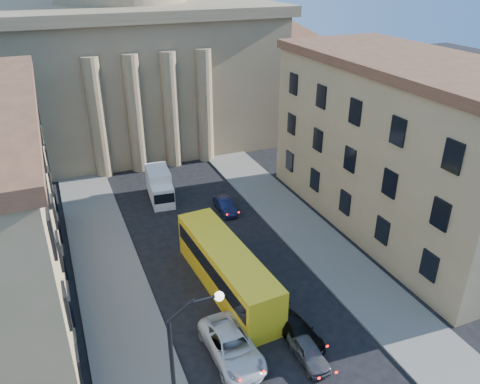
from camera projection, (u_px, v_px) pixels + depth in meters
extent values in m
cube|color=#615F58|center=(123.00, 321.00, 31.11)|extent=(5.00, 60.00, 0.15)
cube|color=#615F58|center=(339.00, 264.00, 37.01)|extent=(5.00, 60.00, 0.15)
cube|color=#786449|center=(129.00, 75.00, 61.89)|extent=(34.00, 26.00, 16.00)
cube|color=#786449|center=(122.00, 7.00, 58.15)|extent=(35.50, 27.50, 1.20)
cube|color=#786449|center=(277.00, 82.00, 68.64)|extent=(13.00, 13.00, 11.00)
cone|color=#4F3122|center=(279.00, 29.00, 65.30)|extent=(26.02, 26.02, 4.00)
cylinder|color=#786449|center=(98.00, 119.00, 49.59)|extent=(1.80, 1.80, 13.00)
cylinder|color=#786449|center=(135.00, 115.00, 50.97)|extent=(1.80, 1.80, 13.00)
cylinder|color=#786449|center=(171.00, 111.00, 52.36)|extent=(1.80, 1.80, 13.00)
cylinder|color=#786449|center=(205.00, 107.00, 53.75)|extent=(1.80, 1.80, 13.00)
cube|color=tan|center=(404.00, 150.00, 40.17)|extent=(11.00, 26.00, 14.00)
cube|color=#4F3122|center=(419.00, 63.00, 36.92)|extent=(11.60, 26.60, 0.80)
cylinder|color=black|center=(180.00, 311.00, 19.71)|extent=(1.30, 0.12, 0.96)
cylinder|color=black|center=(203.00, 300.00, 19.92)|extent=(1.30, 0.12, 0.12)
sphere|color=white|center=(219.00, 296.00, 20.20)|extent=(0.44, 0.44, 0.44)
imported|color=silver|center=(232.00, 346.00, 28.11)|extent=(2.81, 5.79, 1.59)
imported|color=black|center=(298.00, 331.00, 29.54)|extent=(2.30, 4.48, 1.24)
imported|color=#4A4B4F|center=(309.00, 352.00, 27.95)|extent=(1.49, 3.59, 1.22)
imported|color=black|center=(225.00, 205.00, 44.60)|extent=(1.44, 3.81, 1.24)
cube|color=yellow|center=(226.00, 269.00, 33.58)|extent=(3.59, 12.39, 3.45)
cube|color=black|center=(226.00, 263.00, 33.33)|extent=(3.61, 11.73, 1.22)
cylinder|color=black|center=(240.00, 325.00, 30.09)|extent=(0.41, 1.13, 1.11)
cylinder|color=black|center=(270.00, 315.00, 30.99)|extent=(0.41, 1.13, 1.11)
cylinder|color=black|center=(190.00, 255.00, 37.22)|extent=(0.41, 1.13, 1.11)
cylinder|color=black|center=(216.00, 248.00, 38.11)|extent=(0.41, 1.13, 1.11)
cube|color=silver|center=(163.00, 196.00, 45.33)|extent=(2.23, 2.31, 2.14)
cube|color=black|center=(164.00, 199.00, 44.33)|extent=(1.96, 0.28, 0.98)
cube|color=silver|center=(159.00, 182.00, 47.16)|extent=(2.47, 3.92, 2.76)
cylinder|color=black|center=(155.00, 205.00, 45.08)|extent=(0.32, 0.82, 0.80)
cylinder|color=black|center=(173.00, 203.00, 45.56)|extent=(0.32, 0.82, 0.80)
cylinder|color=black|center=(150.00, 190.00, 48.12)|extent=(0.32, 0.82, 0.80)
cylinder|color=black|center=(167.00, 188.00, 48.60)|extent=(0.32, 0.82, 0.80)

